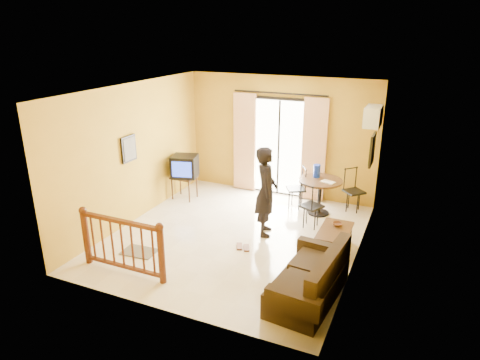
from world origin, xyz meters
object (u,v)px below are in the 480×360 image
at_px(dining_table, 320,187).
at_px(sofa, 312,281).
at_px(television, 185,166).
at_px(standing_person, 266,191).
at_px(coffee_table, 334,237).

height_order(dining_table, sofa, sofa).
xyz_separation_m(television, sofa, (3.72, -2.68, -0.50)).
xyz_separation_m(television, standing_person, (2.34, -0.93, 0.08)).
bearing_deg(standing_person, television, 48.60).
height_order(coffee_table, sofa, sofa).
height_order(sofa, standing_person, standing_person).
distance_m(television, standing_person, 2.52).
relative_size(coffee_table, standing_person, 0.54).
distance_m(sofa, standing_person, 2.30).
height_order(dining_table, standing_person, standing_person).
relative_size(dining_table, sofa, 0.53).
xyz_separation_m(television, dining_table, (3.06, 0.42, -0.18)).
xyz_separation_m(dining_table, sofa, (0.66, -3.10, -0.31)).
height_order(coffee_table, standing_person, standing_person).
height_order(television, standing_person, standing_person).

